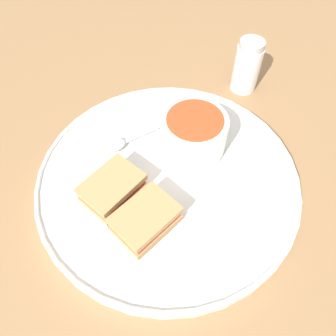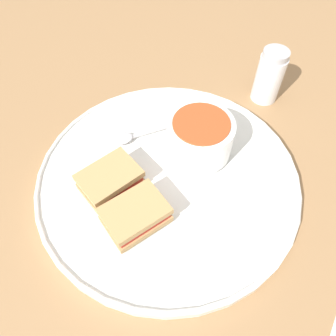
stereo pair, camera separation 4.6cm
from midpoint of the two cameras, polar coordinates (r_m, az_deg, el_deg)
The scene contains 7 objects.
ground_plane at distance 0.49m, azimuth 2.68°, elevation -2.70°, with size 2.40×2.40×0.00m, color #9E754C.
plate at distance 0.48m, azimuth 2.73°, elevation -1.98°, with size 0.38×0.38×0.02m.
soup_bowl at distance 0.48m, azimuth 8.28°, elevation 5.22°, with size 0.10×0.10×0.06m.
spoon at distance 0.51m, azimuth -4.31°, elevation 5.30°, with size 0.06×0.12×0.01m.
sandwich_half_near at distance 0.45m, azimuth -7.21°, elevation -2.29°, with size 0.06×0.08×0.03m.
sandwich_half_far at distance 0.42m, azimuth -2.58°, elevation -8.39°, with size 0.07×0.09×0.03m.
salt_shaker at distance 0.61m, azimuth 19.38°, elevation 14.75°, with size 0.05×0.05×0.10m.
Camera 2 is at (-0.19, 0.19, 0.41)m, focal length 35.00 mm.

